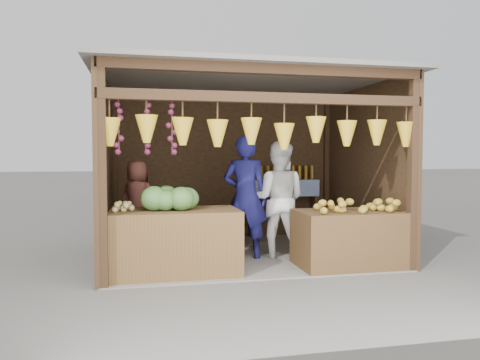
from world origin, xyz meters
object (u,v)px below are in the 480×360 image
object	(u,v)px
vendor_seated	(138,200)
counter_left	(175,242)
counter_right	(351,239)
man_standing	(245,197)
woman_standing	(278,199)

from	to	relation	value
vendor_seated	counter_left	bearing A→B (deg)	143.65
counter_left	counter_right	xyz separation A→B (m)	(2.35, -0.09, -0.03)
counter_right	man_standing	world-z (taller)	man_standing
counter_right	woman_standing	bearing A→B (deg)	134.68
counter_right	woman_standing	xyz separation A→B (m)	(-0.78, 0.79, 0.48)
counter_left	vendor_seated	world-z (taller)	vendor_seated
counter_left	counter_right	world-z (taller)	counter_left
counter_right	vendor_seated	size ratio (longest dim) A/B	1.24
man_standing	woman_standing	world-z (taller)	man_standing
counter_right	man_standing	distance (m)	1.60
woman_standing	vendor_seated	size ratio (longest dim) A/B	1.47
counter_right	woman_standing	distance (m)	1.21
counter_left	vendor_seated	xyz separation A→B (m)	(-0.47, 1.13, 0.44)
counter_right	vendor_seated	xyz separation A→B (m)	(-2.82, 1.22, 0.47)
counter_left	woman_standing	world-z (taller)	woman_standing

